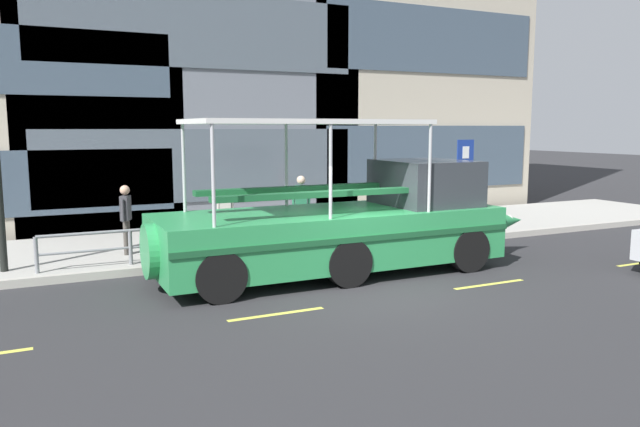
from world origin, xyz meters
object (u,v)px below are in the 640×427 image
Objects in this scene: duck_tour_boat at (352,224)px; parking_sign at (464,169)px; pedestrian_near_bow at (376,197)px; pedestrian_mid_right at (225,212)px; pedestrian_near_stern at (126,213)px; pedestrian_mid_left at (301,201)px.

parking_sign is at bearing 26.96° from duck_tour_boat.
pedestrian_mid_right is (-4.63, -0.13, -0.14)m from pedestrian_near_bow.
duck_tour_boat is at bearing -57.89° from pedestrian_mid_right.
parking_sign is 0.28× the size of duck_tour_boat.
pedestrian_near_stern is (-9.81, 0.56, -0.82)m from parking_sign.
parking_sign is 1.55× the size of pedestrian_mid_left.
pedestrian_mid_right is 2.49m from pedestrian_near_stern.
pedestrian_near_stern is at bearing -177.77° from pedestrian_mid_left.
pedestrian_mid_left is at bearing 2.23° from pedestrian_near_stern.
duck_tour_boat is at bearing -128.27° from pedestrian_near_bow.
pedestrian_near_bow reaches higher than pedestrian_mid_right.
duck_tour_boat reaches higher than pedestrian_near_bow.
parking_sign reaches higher than pedestrian_mid_left.
pedestrian_near_bow is at bearing 1.60° from pedestrian_mid_right.
pedestrian_mid_left reaches higher than pedestrian_near_stern.
pedestrian_mid_right is at bearing 122.11° from duck_tour_boat.
duck_tour_boat reaches higher than pedestrian_near_stern.
pedestrian_near_bow is at bearing 51.73° from duck_tour_boat.
pedestrian_mid_right is at bearing -1.67° from pedestrian_near_stern.
parking_sign is at bearing -8.38° from pedestrian_mid_left.
duck_tour_boat is 5.51× the size of pedestrian_mid_left.
duck_tour_boat is 4.24m from pedestrian_near_bow.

